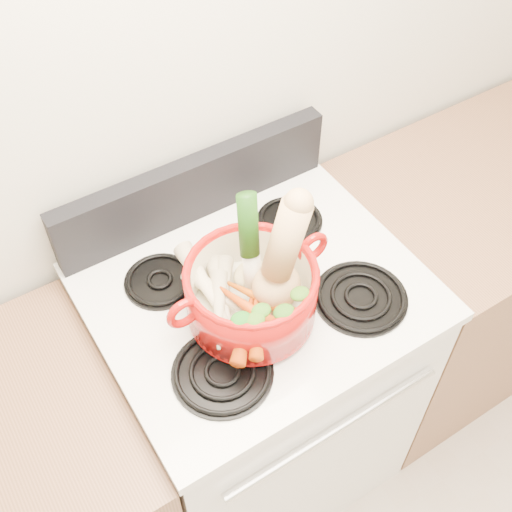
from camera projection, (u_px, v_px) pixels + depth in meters
wall_back at (176, 93)px, 1.47m from camera, size 3.50×0.02×2.60m
stove_body at (257, 388)px, 1.92m from camera, size 0.76×0.65×0.92m
cooktop at (257, 291)px, 1.56m from camera, size 0.78×0.67×0.03m
control_backsplash at (194, 188)px, 1.64m from camera, size 0.76×0.05×0.18m
oven_handle at (335, 430)px, 1.49m from camera, size 0.60×0.02×0.02m
counter_right at (509, 247)px, 2.30m from camera, size 1.36×0.65×0.90m
burner_front_left at (222, 372)px, 1.38m from camera, size 0.22×0.22×0.02m
burner_front_right at (361, 297)px, 1.52m from camera, size 0.22×0.22×0.02m
burner_back_left at (160, 280)px, 1.55m from camera, size 0.17×0.17×0.02m
burner_back_right at (290, 219)px, 1.68m from camera, size 0.17×0.17×0.02m
dutch_oven at (251, 292)px, 1.42m from camera, size 0.30×0.30×0.14m
pot_handle_left at (184, 313)px, 1.33m from camera, size 0.08×0.02×0.08m
pot_handle_right at (313, 247)px, 1.44m from camera, size 0.08×0.02×0.08m
squash at (277, 259)px, 1.36m from camera, size 0.20×0.14×0.31m
leek at (252, 247)px, 1.38m from camera, size 0.07×0.10×0.29m
ginger at (248, 274)px, 1.48m from camera, size 0.10×0.09×0.04m
parsnip_0 at (223, 299)px, 1.43m from camera, size 0.11×0.22×0.06m
parsnip_1 at (221, 298)px, 1.43m from camera, size 0.16×0.20×0.06m
parsnip_2 at (221, 294)px, 1.42m from camera, size 0.11×0.20×0.06m
parsnip_3 at (219, 309)px, 1.40m from camera, size 0.13×0.18×0.06m
parsnip_4 at (206, 285)px, 1.43m from camera, size 0.06×0.24×0.07m
carrot_0 at (257, 306)px, 1.43m from camera, size 0.10×0.16×0.05m
carrot_1 at (245, 331)px, 1.38m from camera, size 0.14×0.15×0.05m
carrot_2 at (262, 300)px, 1.42m from camera, size 0.12×0.17×0.05m
carrot_3 at (256, 329)px, 1.37m from camera, size 0.11×0.14×0.04m
carrot_4 at (251, 311)px, 1.39m from camera, size 0.09×0.18×0.05m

